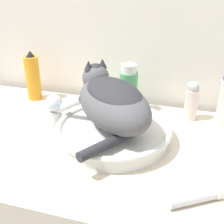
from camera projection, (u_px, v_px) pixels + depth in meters
wall_back at (137, 0)px, 1.08m from camera, size 8.00×0.05×2.40m
sink_basin at (114, 132)px, 0.94m from camera, size 0.35×0.35×0.05m
cat at (112, 100)px, 0.90m from camera, size 0.34×0.38×0.17m
faucet at (57, 109)px, 0.99m from camera, size 0.13×0.06×0.13m
mouthwash_bottle at (128, 89)px, 1.09m from camera, size 0.06×0.06×0.17m
spray_bottle_trigger at (33, 77)px, 1.19m from camera, size 0.05×0.05×0.19m
deodorant_stick at (192, 101)px, 1.04m from camera, size 0.04×0.04×0.14m
cream_tube at (196, 197)px, 0.71m from camera, size 0.13×0.10×0.03m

